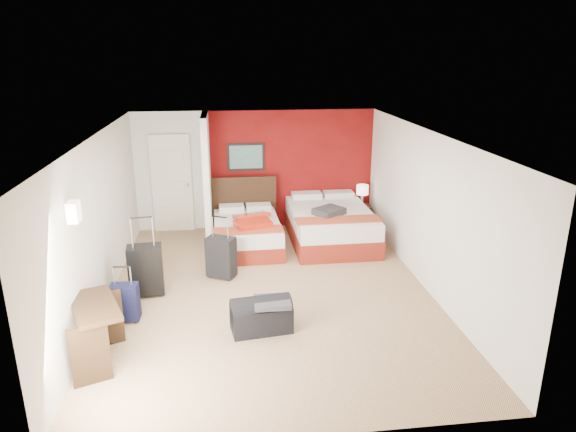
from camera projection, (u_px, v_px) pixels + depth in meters
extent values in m
plane|color=tan|center=(270.00, 292.00, 8.15)|extent=(6.50, 6.50, 0.00)
cube|color=silver|center=(256.00, 170.00, 10.83)|extent=(5.00, 0.04, 2.50)
cube|color=silver|center=(99.00, 224.00, 7.47)|extent=(0.04, 6.50, 2.50)
cube|color=black|center=(246.00, 157.00, 10.66)|extent=(0.78, 0.03, 0.58)
cube|color=white|center=(74.00, 212.00, 5.87)|extent=(0.12, 0.20, 0.24)
cube|color=maroon|center=(291.00, 169.00, 10.90)|extent=(3.50, 0.04, 2.50)
cube|color=silver|center=(207.00, 179.00, 10.11)|extent=(0.12, 1.20, 2.50)
cube|color=silver|center=(172.00, 183.00, 10.65)|extent=(0.82, 0.06, 2.05)
cube|color=white|center=(247.00, 235.00, 9.90)|extent=(1.29, 1.82, 0.54)
cube|color=white|center=(330.00, 226.00, 10.21)|extent=(1.58, 2.24, 0.67)
cube|color=#AF210F|center=(252.00, 220.00, 9.72)|extent=(0.88, 1.04, 0.11)
cube|color=#35363A|center=(329.00, 211.00, 9.79)|extent=(0.68, 0.65, 0.13)
cube|color=black|center=(361.00, 217.00, 10.97)|extent=(0.40, 0.40, 0.52)
cylinder|color=white|center=(362.00, 195.00, 10.82)|extent=(0.25, 0.25, 0.45)
cube|color=black|center=(146.00, 272.00, 7.96)|extent=(0.55, 0.38, 0.78)
cube|color=black|center=(221.00, 258.00, 8.59)|extent=(0.54, 0.46, 0.68)
cube|color=black|center=(125.00, 304.00, 7.21)|extent=(0.39, 0.25, 0.53)
cube|color=black|center=(261.00, 317.00, 6.98)|extent=(0.86, 0.53, 0.41)
cube|color=#35363A|center=(272.00, 302.00, 6.88)|extent=(0.49, 0.42, 0.06)
cube|color=black|center=(98.00, 334.00, 6.19)|extent=(0.80, 1.08, 0.80)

